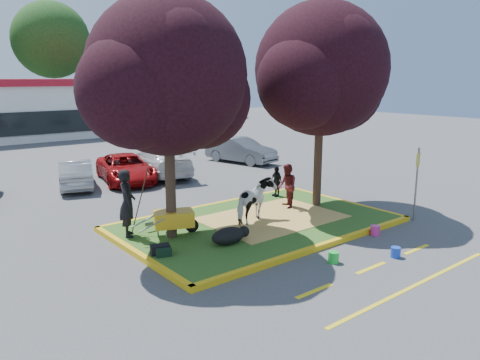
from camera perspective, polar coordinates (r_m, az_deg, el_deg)
ground at (r=14.55m, az=2.13°, el=-5.62°), size 90.00×90.00×0.00m
median_island at (r=14.53m, az=2.14°, el=-5.34°), size 8.00×5.00×0.15m
curb_near at (r=12.80m, az=9.77°, el=-8.00°), size 8.30×0.16×0.15m
curb_far at (r=16.48m, az=-3.74°, el=-3.20°), size 8.30×0.16×0.15m
curb_left at (r=12.40m, az=-12.47°, el=-8.80°), size 0.16×5.30×0.15m
curb_right at (r=17.37m, az=12.39°, el=-2.66°), size 0.16×5.30×0.15m
straw_bedding at (r=14.89m, az=3.89°, el=-4.60°), size 4.20×3.00×0.01m
tree_purple_left at (r=12.53m, az=-8.76°, el=11.63°), size 5.06×4.20×6.51m
tree_purple_right at (r=16.03m, az=9.96°, el=12.43°), size 5.30×4.40×6.82m
fire_lane_stripe_a at (r=10.45m, az=9.06°, el=-13.22°), size 1.10×0.12×0.01m
fire_lane_stripe_b at (r=11.90m, az=15.68°, el=-10.28°), size 1.10×0.12×0.01m
fire_lane_stripe_c at (r=13.48m, az=20.72°, el=-7.91°), size 1.10×0.12×0.01m
fire_lane_long at (r=11.31m, az=20.71°, el=-11.85°), size 6.00×0.10×0.01m
retail_building at (r=40.07m, az=-22.83°, el=8.20°), size 20.40×8.40×4.40m
cow at (r=14.22m, az=1.91°, el=-2.61°), size 1.74×1.26×1.34m
calf at (r=12.54m, az=-1.43°, el=-6.82°), size 1.05×0.63×0.44m
handler at (r=13.31m, az=-13.58°, el=-2.76°), size 0.68×0.81×1.89m
visitor_a at (r=15.88m, az=5.77°, el=-0.75°), size 0.85×0.91×1.51m
visitor_b at (r=17.45m, az=4.46°, el=-0.14°), size 0.39×0.71×1.15m
wheelbarrow at (r=13.15m, az=-8.04°, el=-4.72°), size 1.92×1.01×0.73m
gear_bag_dark at (r=12.04m, az=-9.72°, el=-8.33°), size 0.54×0.40×0.24m
gear_bag_green at (r=11.90m, az=-9.29°, el=-8.67°), size 0.44×0.35×0.20m
sign_post at (r=15.75m, az=20.76°, el=0.41°), size 0.33×0.12×2.36m
bucket_green at (r=11.95m, az=11.33°, el=-9.23°), size 0.34×0.34×0.28m
bucket_pink at (r=14.23m, az=16.15°, el=-5.93°), size 0.34×0.34×0.29m
bucket_blue at (r=12.70m, az=18.44°, el=-8.35°), size 0.31×0.31×0.27m
car_silver at (r=20.61m, az=-19.43°, el=0.75°), size 2.32×3.82×1.19m
car_red at (r=21.14m, az=-13.76°, el=1.41°), size 2.92×4.68×1.21m
car_white at (r=22.24m, az=-9.73°, el=2.41°), size 2.94×5.23×1.43m
car_grey at (r=25.24m, az=0.12°, el=3.64°), size 2.27×4.26×1.33m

